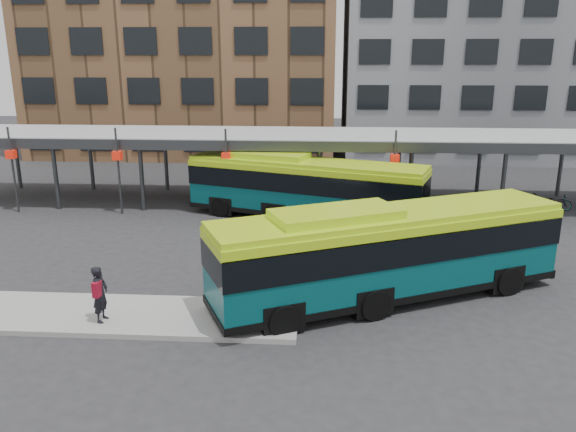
% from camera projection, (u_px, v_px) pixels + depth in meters
% --- Properties ---
extents(ground, '(120.00, 120.00, 0.00)m').
position_uv_depth(ground, '(263.00, 286.00, 21.63)').
color(ground, '#28282B').
rests_on(ground, ground).
extents(boarding_island, '(14.00, 3.00, 0.18)m').
position_uv_depth(boarding_island, '(93.00, 314.00, 19.07)').
color(boarding_island, gray).
rests_on(boarding_island, ground).
extents(canopy, '(40.00, 6.53, 4.80)m').
position_uv_depth(canopy, '(285.00, 138.00, 32.90)').
color(canopy, '#999B9E').
rests_on(canopy, ground).
extents(building_brick, '(26.00, 14.00, 22.00)m').
position_uv_depth(building_brick, '(188.00, 27.00, 49.89)').
color(building_brick, brown).
rests_on(building_brick, ground).
extents(building_grey, '(24.00, 14.00, 20.00)m').
position_uv_depth(building_grey, '(485.00, 38.00, 48.57)').
color(building_grey, slate).
rests_on(building_grey, ground).
extents(bus_front, '(12.98, 8.02, 3.59)m').
position_uv_depth(bus_front, '(388.00, 250.00, 20.00)').
color(bus_front, '#06484C').
rests_on(bus_front, ground).
extents(bus_rear, '(12.96, 6.79, 3.52)m').
position_uv_depth(bus_rear, '(304.00, 186.00, 29.93)').
color(bus_rear, '#06484C').
rests_on(bus_rear, ground).
extents(pedestrian, '(0.49, 0.72, 1.89)m').
position_uv_depth(pedestrian, '(100.00, 294.00, 18.16)').
color(pedestrian, black).
rests_on(pedestrian, boarding_island).
extents(bike_rack, '(6.46, 1.22, 1.08)m').
position_uv_depth(bike_rack, '(509.00, 201.00, 32.39)').
color(bike_rack, slate).
rests_on(bike_rack, ground).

